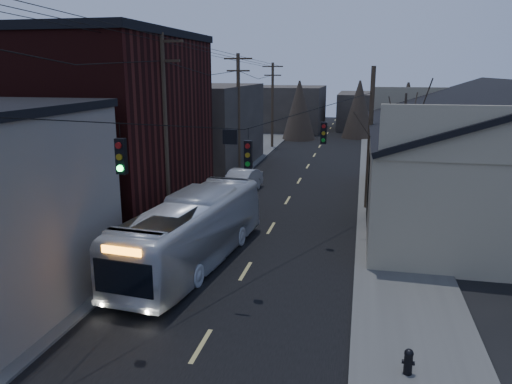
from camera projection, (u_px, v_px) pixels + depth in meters
road_surface at (296, 187)px, 36.26m from camera, size 9.00×110.00×0.02m
sidewalk_left at (210, 182)px, 37.56m from camera, size 4.00×110.00×0.12m
sidewalk_right at (388, 190)px, 34.93m from camera, size 4.00×110.00×0.12m
building_brick at (94, 131)px, 27.59m from camera, size 10.00×12.00×10.00m
building_left_far at (197, 127)px, 43.05m from camera, size 9.00×14.00×7.00m
building_far_left at (287, 108)px, 69.99m from camera, size 10.00×12.00×6.00m
building_far_right at (381, 111)px, 72.23m from camera, size 12.00×14.00×5.00m
bare_tree at (401, 167)px, 24.59m from camera, size 0.40×0.40×7.20m
utility_lines at (233, 126)px, 30.14m from camera, size 11.24×45.28×10.50m
bus at (193, 231)px, 21.50m from camera, size 3.69×11.13×3.04m
parked_car at (241, 182)px, 34.27m from camera, size 2.28×4.97×1.58m
fire_hydrant at (408, 361)px, 13.69m from camera, size 0.36×0.26×0.75m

